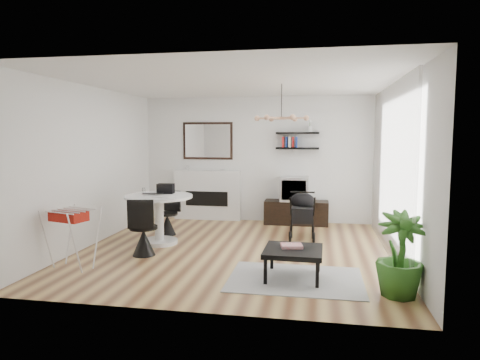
% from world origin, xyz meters
% --- Properties ---
extents(floor, '(5.00, 5.00, 0.00)m').
position_xyz_m(floor, '(0.00, 0.00, 0.00)').
color(floor, brown).
rests_on(floor, ground).
extents(ceiling, '(5.00, 5.00, 0.00)m').
position_xyz_m(ceiling, '(0.00, 0.00, 2.70)').
color(ceiling, white).
rests_on(ceiling, wall_back).
extents(wall_back, '(5.00, 0.00, 5.00)m').
position_xyz_m(wall_back, '(0.00, 2.50, 1.35)').
color(wall_back, white).
rests_on(wall_back, floor).
extents(wall_left, '(0.00, 5.00, 5.00)m').
position_xyz_m(wall_left, '(-2.50, 0.00, 1.35)').
color(wall_left, white).
rests_on(wall_left, floor).
extents(wall_right, '(0.00, 5.00, 5.00)m').
position_xyz_m(wall_right, '(2.50, 0.00, 1.35)').
color(wall_right, white).
rests_on(wall_right, floor).
extents(sheer_curtain, '(0.04, 3.60, 2.60)m').
position_xyz_m(sheer_curtain, '(2.40, 0.20, 1.35)').
color(sheer_curtain, white).
rests_on(sheer_curtain, wall_right).
extents(fireplace, '(1.50, 0.17, 2.16)m').
position_xyz_m(fireplace, '(-1.10, 2.42, 0.69)').
color(fireplace, white).
rests_on(fireplace, floor).
extents(shelf_lower, '(0.90, 0.25, 0.04)m').
position_xyz_m(shelf_lower, '(0.87, 2.37, 1.60)').
color(shelf_lower, black).
rests_on(shelf_lower, wall_back).
extents(shelf_upper, '(0.90, 0.25, 0.04)m').
position_xyz_m(shelf_upper, '(0.87, 2.37, 1.92)').
color(shelf_upper, black).
rests_on(shelf_upper, wall_back).
extents(pendant_lamp, '(0.90, 0.90, 0.10)m').
position_xyz_m(pendant_lamp, '(0.70, 0.30, 2.15)').
color(pendant_lamp, tan).
rests_on(pendant_lamp, ceiling).
extents(tv_console, '(1.33, 0.47, 0.50)m').
position_xyz_m(tv_console, '(0.87, 2.26, 0.25)').
color(tv_console, black).
rests_on(tv_console, floor).
extents(crt_tv, '(0.58, 0.51, 0.51)m').
position_xyz_m(crt_tv, '(0.83, 2.25, 0.75)').
color(crt_tv, '#B8B8BA').
rests_on(crt_tv, tv_console).
extents(dining_table, '(1.16, 1.16, 0.85)m').
position_xyz_m(dining_table, '(-1.39, 0.20, 0.56)').
color(dining_table, white).
rests_on(dining_table, floor).
extents(laptop, '(0.41, 0.31, 0.03)m').
position_xyz_m(laptop, '(-1.49, 0.16, 0.86)').
color(laptop, black).
rests_on(laptop, dining_table).
extents(black_bag, '(0.30, 0.19, 0.17)m').
position_xyz_m(black_bag, '(-1.35, 0.44, 0.93)').
color(black_bag, black).
rests_on(black_bag, dining_table).
extents(newspaper, '(0.37, 0.33, 0.01)m').
position_xyz_m(newspaper, '(-1.22, 0.04, 0.85)').
color(newspaper, silver).
rests_on(newspaper, dining_table).
extents(drinking_glass, '(0.06, 0.06, 0.10)m').
position_xyz_m(drinking_glass, '(-1.73, 0.37, 0.90)').
color(drinking_glass, white).
rests_on(drinking_glass, dining_table).
extents(chair_far, '(0.42, 0.43, 0.83)m').
position_xyz_m(chair_far, '(-1.47, 0.86, 0.26)').
color(chair_far, black).
rests_on(chair_far, floor).
extents(chair_near, '(0.46, 0.47, 0.91)m').
position_xyz_m(chair_near, '(-1.36, -0.56, 0.29)').
color(chair_near, black).
rests_on(chair_near, floor).
extents(drying_rack, '(0.69, 0.66, 0.85)m').
position_xyz_m(drying_rack, '(-2.09, -1.34, 0.45)').
color(drying_rack, white).
rests_on(drying_rack, floor).
extents(stroller, '(0.48, 0.78, 0.92)m').
position_xyz_m(stroller, '(1.04, 1.08, 0.40)').
color(stroller, black).
rests_on(stroller, floor).
extents(rug, '(1.73, 1.25, 0.01)m').
position_xyz_m(rug, '(1.03, -1.27, 0.01)').
color(rug, '#9D9D9D').
rests_on(rug, floor).
extents(coffee_table, '(0.77, 0.77, 0.39)m').
position_xyz_m(coffee_table, '(1.00, -1.21, 0.35)').
color(coffee_table, black).
rests_on(coffee_table, rug).
extents(magazines, '(0.31, 0.27, 0.04)m').
position_xyz_m(magazines, '(0.97, -1.15, 0.42)').
color(magazines, '#C8323D').
rests_on(magazines, coffee_table).
extents(potted_plant, '(0.66, 0.66, 1.00)m').
position_xyz_m(potted_plant, '(2.25, -1.63, 0.50)').
color(potted_plant, '#2B621C').
rests_on(potted_plant, floor).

